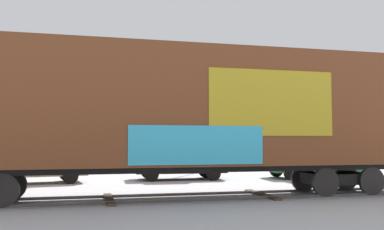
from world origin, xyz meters
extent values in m
plane|color=#B2B5BC|center=(0.00, 0.00, 0.00)|extent=(260.00, 260.00, 0.00)
cube|color=#4C4742|center=(1.16, -0.72, 0.04)|extent=(59.99, 1.29, 0.08)
cube|color=#4C4742|center=(1.13, 0.72, 0.04)|extent=(59.99, 1.29, 0.08)
cube|color=#423323|center=(-0.80, -0.04, 0.04)|extent=(0.29, 2.50, 0.07)
cube|color=#423323|center=(4.08, 0.06, 0.04)|extent=(0.29, 2.50, 0.07)
cube|color=brown|center=(1.15, 0.00, 2.82)|extent=(17.83, 3.16, 3.56)
cube|color=#2D2823|center=(1.15, 0.00, 4.71)|extent=(16.89, 0.73, 0.24)
cube|color=#B2931E|center=(3.87, -1.37, 2.91)|extent=(3.91, 0.11, 1.96)
cube|color=#33A5CC|center=(1.58, -1.42, 1.66)|extent=(3.90, 0.11, 1.10)
cube|color=black|center=(1.15, 0.00, 0.94)|extent=(17.45, 1.89, 0.20)
cylinder|color=black|center=(-3.65, -0.82, 0.46)|extent=(0.92, 0.14, 0.92)
cylinder|color=black|center=(-3.68, 0.62, 0.46)|extent=(0.92, 0.14, 0.92)
cube|color=black|center=(6.80, 0.11, 0.51)|extent=(2.12, 1.31, 0.36)
cylinder|color=black|center=(5.97, -0.62, 0.46)|extent=(0.92, 0.14, 0.92)
cylinder|color=black|center=(5.94, 0.82, 0.46)|extent=(0.92, 0.14, 0.92)
cylinder|color=black|center=(7.67, -0.59, 0.46)|extent=(0.92, 0.14, 0.92)
cylinder|color=black|center=(7.64, 0.85, 0.46)|extent=(0.92, 0.14, 0.92)
cylinder|color=silver|center=(5.95, 13.01, 3.60)|extent=(0.12, 0.12, 7.20)
sphere|color=#D8CC66|center=(5.95, 13.01, 7.28)|extent=(0.18, 0.18, 0.18)
cube|color=red|center=(6.22, 12.30, 6.68)|extent=(0.52, 1.31, 0.83)
cube|color=white|center=(6.34, 11.98, 6.68)|extent=(0.29, 0.66, 0.83)
cube|color=slate|center=(0.00, 74.44, 6.24)|extent=(118.96, 31.67, 12.47)
cube|color=#9E9384|center=(33.70, 64.94, 14.05)|extent=(5.90, 4.80, 3.16)
cube|color=brown|center=(18.45, 64.94, 14.21)|extent=(6.85, 4.63, 3.48)
cube|color=#9E9384|center=(6.59, 64.94, 13.67)|extent=(5.62, 5.51, 2.39)
cone|color=#193D23|center=(-1.59, 63.99, 14.30)|extent=(1.82, 1.82, 3.65)
cone|color=#193D23|center=(18.54, 68.73, 14.01)|extent=(1.54, 1.54, 3.07)
cube|color=#9E8966|center=(-3.89, 5.97, 0.70)|extent=(4.81, 2.44, 0.77)
cube|color=#2D333D|center=(-4.02, 5.94, 1.38)|extent=(2.23, 1.85, 0.57)
cylinder|color=black|center=(-2.49, 7.02, 0.32)|extent=(0.67, 0.32, 0.64)
cylinder|color=black|center=(-2.22, 5.41, 0.32)|extent=(0.67, 0.32, 0.64)
cube|color=black|center=(2.61, 6.50, 0.62)|extent=(4.17, 1.80, 0.60)
cube|color=#2D333D|center=(2.49, 6.50, 1.23)|extent=(1.80, 1.58, 0.62)
cylinder|color=black|center=(4.03, 7.29, 0.32)|extent=(0.64, 0.23, 0.64)
cylinder|color=black|center=(4.00, 5.66, 0.32)|extent=(0.64, 0.23, 0.64)
cylinder|color=black|center=(1.22, 7.34, 0.32)|extent=(0.64, 0.23, 0.64)
cylinder|color=black|center=(1.19, 5.71, 0.32)|extent=(0.64, 0.23, 0.64)
cube|color=#1E5933|center=(8.99, 5.92, 0.63)|extent=(4.32, 2.05, 0.62)
cube|color=#2D333D|center=(8.72, 5.93, 1.30)|extent=(2.15, 1.78, 0.71)
cylinder|color=black|center=(10.47, 6.76, 0.32)|extent=(0.65, 0.24, 0.64)
cylinder|color=black|center=(10.40, 4.96, 0.32)|extent=(0.65, 0.24, 0.64)
cylinder|color=black|center=(7.58, 6.87, 0.32)|extent=(0.65, 0.24, 0.64)
cylinder|color=black|center=(7.51, 5.07, 0.32)|extent=(0.65, 0.24, 0.64)
camera|label=1|loc=(-1.22, -13.18, 1.76)|focal=40.21mm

